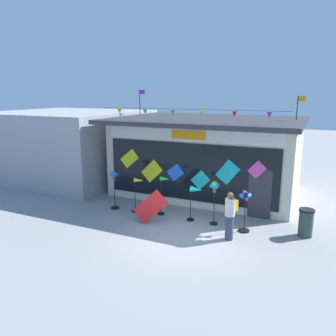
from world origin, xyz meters
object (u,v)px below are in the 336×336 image
wind_spinner_left (138,191)px  wind_spinner_right (215,191)px  person_near_camera (230,215)px  wind_spinner_center_right (195,195)px  display_kite_on_ground (151,207)px  trash_bin (306,223)px  kite_shop_building (209,154)px  wind_spinner_far_right (245,207)px  wind_spinner_center_left (164,188)px  wind_spinner_far_left (114,183)px

wind_spinner_left → wind_spinner_right: size_ratio=0.87×
wind_spinner_right → person_near_camera: size_ratio=1.01×
wind_spinner_right → wind_spinner_center_right: bearing=-180.0°
wind_spinner_left → display_kite_on_ground: (1.06, -0.86, -0.26)m
wind_spinner_left → trash_bin: (6.49, 0.38, -0.43)m
kite_shop_building → wind_spinner_center_right: bearing=-78.9°
person_near_camera → wind_spinner_far_right: bearing=92.2°
kite_shop_building → wind_spinner_center_right: (0.83, -4.25, -0.82)m
kite_shop_building → person_near_camera: 5.94m
wind_spinner_left → wind_spinner_center_left: wind_spinner_center_left is taller
wind_spinner_left → wind_spinner_center_left: 1.14m
person_near_camera → trash_bin: (2.34, 1.35, -0.39)m
wind_spinner_center_left → wind_spinner_left: bearing=-170.1°
wind_spinner_right → wind_spinner_far_right: (1.19, -0.21, -0.39)m
wind_spinner_center_right → wind_spinner_left: bearing=-178.2°
wind_spinner_right → trash_bin: size_ratio=1.71×
display_kite_on_ground → person_near_camera: bearing=-2.2°
trash_bin → display_kite_on_ground: bearing=-167.2°
wind_spinner_far_right → person_near_camera: (-0.32, -0.85, -0.03)m
kite_shop_building → wind_spinner_center_left: (-0.57, -4.13, -0.75)m
wind_spinner_far_left → trash_bin: wind_spinner_far_left is taller
wind_spinner_left → kite_shop_building: bearing=68.8°
trash_bin → display_kite_on_ground: (-5.43, -1.23, 0.17)m
wind_spinner_center_left → trash_bin: wind_spinner_center_left is taller
person_near_camera → kite_shop_building: bearing=137.8°
wind_spinner_far_right → display_kite_on_ground: 3.49m
wind_spinner_center_right → person_near_camera: (1.64, -1.05, -0.17)m
wind_spinner_far_left → wind_spinner_left: (1.13, 0.01, -0.23)m
wind_spinner_center_right → kite_shop_building: bearing=101.1°
kite_shop_building → wind_spinner_left: 4.73m
wind_spinner_far_right → wind_spinner_center_left: bearing=174.5°
wind_spinner_right → wind_spinner_far_right: 1.27m
wind_spinner_center_left → kite_shop_building: bearing=82.2°
wind_spinner_right → person_near_camera: 1.44m
wind_spinner_left → wind_spinner_center_left: bearing=9.9°
person_near_camera → display_kite_on_ground: person_near_camera is taller
kite_shop_building → trash_bin: (4.82, -3.95, -1.38)m
wind_spinner_far_right → person_near_camera: 0.90m
wind_spinner_left → wind_spinner_center_right: wind_spinner_left is taller
wind_spinner_left → wind_spinner_center_right: bearing=1.8°
wind_spinner_far_right → person_near_camera: person_near_camera is taller
display_kite_on_ground → kite_shop_building: bearing=83.3°
wind_spinner_center_left → trash_bin: bearing=1.9°
wind_spinner_left → wind_spinner_center_left: size_ratio=0.91×
wind_spinner_far_left → wind_spinner_center_right: (3.64, 0.09, -0.11)m
wind_spinner_center_left → person_near_camera: person_near_camera is taller
wind_spinner_left → wind_spinner_far_right: bearing=-1.7°
kite_shop_building → trash_bin: bearing=-39.3°
trash_bin → display_kite_on_ground: display_kite_on_ground is taller
wind_spinner_far_right → wind_spinner_center_right: bearing=173.9°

